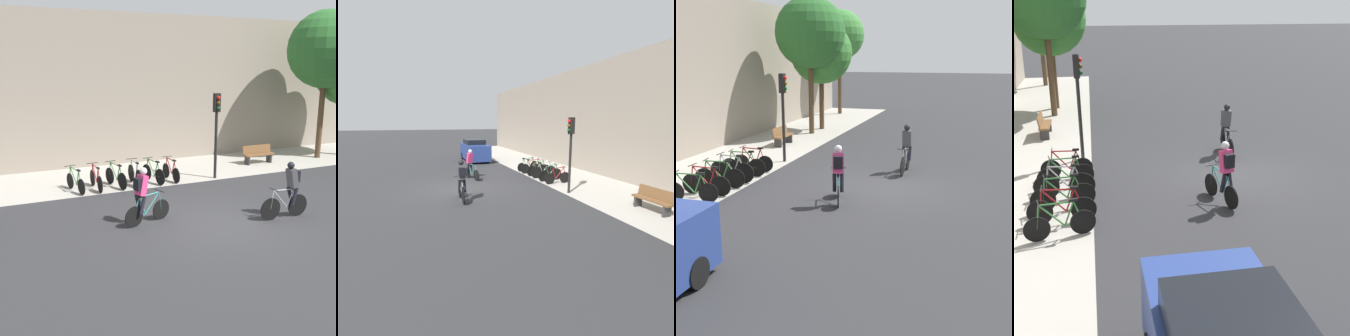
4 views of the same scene
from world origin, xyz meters
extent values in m
plane|color=#2B2B2D|center=(0.00, 0.00, 0.00)|extent=(200.00, 200.00, 0.00)
cube|color=#A39E93|center=(0.00, 6.75, 0.00)|extent=(44.00, 4.50, 0.01)
cylinder|color=black|center=(-1.44, 1.21, 0.32)|extent=(0.62, 0.21, 0.64)
cylinder|color=black|center=(-2.43, 0.92, 0.32)|extent=(0.62, 0.21, 0.64)
cylinder|color=teal|center=(-1.78, 1.11, 0.60)|extent=(0.55, 0.20, 0.62)
cylinder|color=teal|center=(-2.15, 1.00, 0.59)|extent=(0.26, 0.11, 0.58)
cylinder|color=teal|center=(-1.89, 1.08, 0.88)|extent=(0.74, 0.26, 0.07)
cylinder|color=teal|center=(-2.24, 0.98, 0.31)|extent=(0.41, 0.15, 0.05)
cylinder|color=teal|center=(-2.34, 0.95, 0.59)|extent=(0.22, 0.09, 0.56)
cylinder|color=teal|center=(-1.48, 1.20, 0.61)|extent=(0.12, 0.07, 0.59)
cylinder|color=black|center=(-1.52, 1.19, 0.94)|extent=(0.16, 0.45, 0.03)
cube|color=black|center=(-2.25, 0.97, 0.91)|extent=(0.21, 0.13, 0.06)
cube|color=#DB3875|center=(-2.16, 1.00, 1.24)|extent=(0.40, 0.40, 0.63)
sphere|color=silver|center=(-2.08, 1.02, 1.65)|extent=(0.27, 0.27, 0.22)
cylinder|color=black|center=(-2.18, 0.88, 0.66)|extent=(0.29, 0.18, 0.56)
cylinder|color=black|center=(-2.24, 1.09, 0.66)|extent=(0.26, 0.17, 0.56)
cube|color=black|center=(-2.29, 0.96, 1.29)|extent=(0.21, 0.29, 0.36)
cylinder|color=black|center=(1.59, -0.27, 0.36)|extent=(0.71, 0.05, 0.71)
cylinder|color=black|center=(2.62, -0.29, 0.36)|extent=(0.71, 0.05, 0.71)
cylinder|color=#99999E|center=(1.94, -0.27, 0.64)|extent=(0.57, 0.05, 0.62)
cylinder|color=#99999E|center=(2.32, -0.28, 0.62)|extent=(0.26, 0.05, 0.58)
cylinder|color=#99999E|center=(2.06, -0.28, 0.92)|extent=(0.77, 0.06, 0.07)
cylinder|color=#99999E|center=(2.42, -0.29, 0.35)|extent=(0.41, 0.04, 0.05)
cylinder|color=#99999E|center=(2.53, -0.29, 0.63)|extent=(0.22, 0.04, 0.56)
cylinder|color=#99999E|center=(1.63, -0.27, 0.65)|extent=(0.12, 0.04, 0.59)
cylinder|color=black|center=(1.67, -0.27, 0.98)|extent=(0.04, 0.46, 0.03)
cube|color=black|center=(2.44, -0.29, 0.95)|extent=(0.20, 0.08, 0.06)
cube|color=#3D3D42|center=(2.34, -0.28, 1.28)|extent=(0.33, 0.33, 0.63)
sphere|color=black|center=(2.26, -0.28, 1.69)|extent=(0.23, 0.23, 0.22)
cylinder|color=black|center=(2.39, -0.18, 0.70)|extent=(0.28, 0.12, 0.56)
cylinder|color=black|center=(2.38, -0.40, 0.70)|extent=(0.24, 0.12, 0.56)
cube|color=black|center=(2.48, -0.29, 1.33)|extent=(0.15, 0.26, 0.36)
cylinder|color=black|center=(-3.13, 4.73, 0.30)|extent=(0.15, 0.60, 0.61)
cylinder|color=#2D6B33|center=(-3.26, 5.41, 0.59)|extent=(0.15, 0.57, 0.62)
cylinder|color=#2D6B33|center=(-3.19, 5.03, 0.57)|extent=(0.09, 0.27, 0.58)
cylinder|color=#2D6B33|center=(-3.24, 5.30, 0.87)|extent=(0.19, 0.77, 0.07)
cylinder|color=#2D6B33|center=(-3.17, 4.94, 0.30)|extent=(0.11, 0.42, 0.05)
cylinder|color=#2D6B33|center=(-3.15, 4.83, 0.58)|extent=(0.07, 0.22, 0.56)
cube|color=black|center=(-3.17, 4.92, 0.89)|extent=(0.12, 0.21, 0.06)
cylinder|color=black|center=(-2.45, 5.77, 0.32)|extent=(0.05, 0.64, 0.64)
cylinder|color=black|center=(-2.43, 4.72, 0.32)|extent=(0.05, 0.64, 0.64)
cylinder|color=maroon|center=(-2.44, 5.42, 0.60)|extent=(0.05, 0.58, 0.62)
cylinder|color=maroon|center=(-2.43, 5.03, 0.59)|extent=(0.04, 0.27, 0.58)
cylinder|color=maroon|center=(-2.44, 5.30, 0.88)|extent=(0.05, 0.78, 0.07)
cylinder|color=maroon|center=(-2.43, 4.93, 0.31)|extent=(0.04, 0.42, 0.05)
cylinder|color=maroon|center=(-2.43, 4.81, 0.59)|extent=(0.04, 0.22, 0.56)
cylinder|color=maroon|center=(-2.45, 5.73, 0.61)|extent=(0.04, 0.12, 0.59)
cylinder|color=black|center=(-2.45, 5.69, 0.94)|extent=(0.46, 0.04, 0.03)
cube|color=black|center=(-2.43, 4.91, 0.91)|extent=(0.08, 0.20, 0.06)
cylinder|color=black|center=(-1.74, 5.75, 0.33)|extent=(0.17, 0.66, 0.67)
cylinder|color=black|center=(-1.54, 4.74, 0.33)|extent=(0.17, 0.66, 0.67)
cylinder|color=#2D6B33|center=(-1.67, 5.41, 0.62)|extent=(0.15, 0.56, 0.62)
cylinder|color=#2D6B33|center=(-1.60, 5.03, 0.60)|extent=(0.09, 0.27, 0.58)
cylinder|color=#2D6B33|center=(-1.65, 5.30, 0.90)|extent=(0.19, 0.76, 0.07)
cylinder|color=#2D6B33|center=(-1.58, 4.94, 0.33)|extent=(0.11, 0.41, 0.05)
cylinder|color=#2D6B33|center=(-1.56, 4.83, 0.61)|extent=(0.07, 0.22, 0.56)
cylinder|color=#2D6B33|center=(-1.74, 5.71, 0.62)|extent=(0.06, 0.12, 0.59)
cylinder|color=black|center=(-1.73, 5.67, 0.95)|extent=(0.46, 0.12, 0.03)
cube|color=black|center=(-1.58, 4.92, 0.92)|extent=(0.12, 0.21, 0.06)
cylinder|color=black|center=(-0.84, 5.73, 0.36)|extent=(0.05, 0.71, 0.71)
cylinder|color=black|center=(-0.86, 4.76, 0.36)|extent=(0.05, 0.71, 0.71)
cylinder|color=#99999E|center=(-0.85, 5.40, 0.64)|extent=(0.05, 0.54, 0.62)
cylinder|color=#99999E|center=(-0.85, 5.04, 0.62)|extent=(0.04, 0.25, 0.58)
cylinder|color=#99999E|center=(-0.85, 5.30, 0.92)|extent=(0.05, 0.72, 0.07)
cylinder|color=#99999E|center=(-0.85, 4.96, 0.35)|extent=(0.04, 0.39, 0.05)
cylinder|color=#99999E|center=(-0.86, 4.85, 0.63)|extent=(0.04, 0.21, 0.56)
cylinder|color=#99999E|center=(-0.84, 5.70, 0.65)|extent=(0.04, 0.11, 0.58)
cylinder|color=black|center=(-0.84, 5.66, 0.98)|extent=(0.46, 0.04, 0.03)
cube|color=black|center=(-0.85, 4.94, 0.95)|extent=(0.08, 0.20, 0.06)
cylinder|color=black|center=(-0.14, 5.74, 0.33)|extent=(0.15, 0.65, 0.66)
cylinder|color=black|center=(0.04, 4.75, 0.33)|extent=(0.15, 0.65, 0.66)
cylinder|color=#2D6B33|center=(-0.08, 5.41, 0.61)|extent=(0.14, 0.55, 0.62)
cylinder|color=#2D6B33|center=(-0.01, 5.04, 0.60)|extent=(0.09, 0.26, 0.58)
cylinder|color=#2D6B33|center=(-0.06, 5.30, 0.89)|extent=(0.17, 0.74, 0.07)
cylinder|color=#2D6B33|center=(0.00, 4.95, 0.32)|extent=(0.10, 0.40, 0.05)
cylinder|color=#2D6B33|center=(0.02, 4.84, 0.60)|extent=(0.07, 0.21, 0.56)
cylinder|color=#2D6B33|center=(-0.13, 5.70, 0.62)|extent=(0.06, 0.12, 0.58)
cylinder|color=black|center=(-0.13, 5.66, 0.95)|extent=(0.46, 0.11, 0.03)
cube|color=black|center=(0.01, 4.93, 0.92)|extent=(0.11, 0.21, 0.06)
cylinder|color=black|center=(0.73, 5.73, 0.31)|extent=(0.05, 0.62, 0.62)
cylinder|color=black|center=(0.76, 4.77, 0.31)|extent=(0.05, 0.62, 0.62)
cylinder|color=maroon|center=(0.74, 5.40, 0.59)|extent=(0.05, 0.53, 0.62)
cylinder|color=maroon|center=(0.75, 5.05, 0.58)|extent=(0.05, 0.25, 0.58)
cylinder|color=maroon|center=(0.74, 5.30, 0.88)|extent=(0.06, 0.71, 0.07)
cylinder|color=maroon|center=(0.75, 4.96, 0.30)|extent=(0.04, 0.39, 0.05)
cylinder|color=maroon|center=(0.75, 4.85, 0.59)|extent=(0.04, 0.20, 0.56)
cylinder|color=maroon|center=(0.73, 5.69, 0.60)|extent=(0.04, 0.11, 0.58)
cylinder|color=black|center=(0.73, 5.65, 0.93)|extent=(0.46, 0.04, 0.03)
cube|color=black|center=(0.75, 4.94, 0.90)|extent=(0.09, 0.20, 0.06)
cylinder|color=black|center=(2.59, 4.79, 1.78)|extent=(0.12, 0.12, 3.56)
cube|color=black|center=(2.59, 4.79, 3.18)|extent=(0.26, 0.20, 0.76)
sphere|color=red|center=(2.59, 4.67, 3.39)|extent=(0.15, 0.15, 0.15)
sphere|color=#4C380A|center=(2.59, 4.67, 3.18)|extent=(0.15, 0.15, 0.15)
sphere|color=#0C4719|center=(2.59, 4.67, 2.97)|extent=(0.15, 0.15, 0.15)
cube|color=brown|center=(5.91, 6.29, 0.45)|extent=(1.60, 0.40, 0.08)
cube|color=brown|center=(5.91, 6.47, 0.69)|extent=(1.60, 0.12, 0.40)
cube|color=#2D2D2D|center=(5.27, 6.29, 0.23)|extent=(0.08, 0.36, 0.45)
cube|color=#2D2D2D|center=(6.55, 6.29, 0.23)|extent=(0.08, 0.36, 0.45)
cylinder|color=black|center=(-7.78, 2.06, 0.31)|extent=(0.62, 0.20, 0.62)
cylinder|color=#4C3823|center=(9.55, 6.18, 2.10)|extent=(0.28, 0.28, 4.20)
sphere|color=#286028|center=(9.55, 6.18, 5.43)|extent=(3.77, 3.77, 3.77)
cylinder|color=#4C3823|center=(11.26, 6.17, 1.62)|extent=(0.28, 0.28, 3.24)
sphere|color=#33702D|center=(11.26, 6.17, 4.40)|extent=(3.55, 3.55, 3.55)
cylinder|color=#4C3823|center=(18.56, 7.29, 2.26)|extent=(0.28, 0.28, 4.52)
sphere|color=#3D7F38|center=(18.56, 7.29, 5.66)|extent=(3.53, 3.53, 3.53)
camera|label=1|loc=(-6.32, -10.16, 4.66)|focal=45.00mm
camera|label=2|loc=(13.04, -2.12, 3.38)|focal=28.00mm
camera|label=3|loc=(-14.72, -2.90, 4.30)|focal=50.00mm
camera|label=4|loc=(-13.29, 4.33, 5.17)|focal=50.00mm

